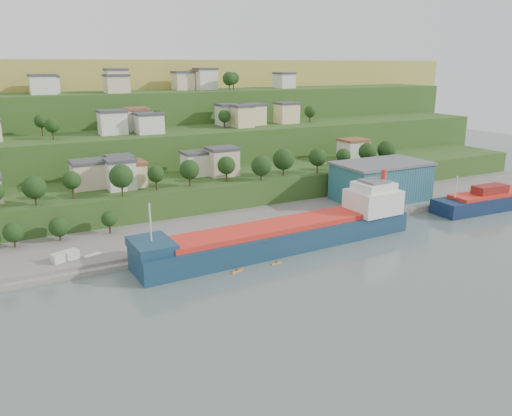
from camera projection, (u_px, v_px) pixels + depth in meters
ground at (296, 260)px, 121.88m from camera, size 500.00×500.00×0.00m
quay at (303, 218)px, 154.63m from camera, size 220.00×26.00×4.00m
pebble_beach at (45, 269)px, 116.06m from camera, size 40.00×18.00×2.40m
hillside at (127, 154)px, 265.40m from camera, size 360.00×211.37×96.00m
cargo_ship_near at (290, 235)px, 129.85m from camera, size 77.52×15.23×19.82m
warehouse at (381, 181)px, 166.73m from camera, size 31.03×19.05×12.80m
caravan at (65, 258)px, 116.05m from camera, size 6.57×4.30×2.84m
dinghy at (93, 256)px, 119.60m from camera, size 4.37×3.04×0.82m
kayak_orange at (237, 270)px, 114.75m from camera, size 3.48×1.81×0.87m
kayak_yellow at (276, 263)px, 119.35m from camera, size 2.93×0.69×0.73m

